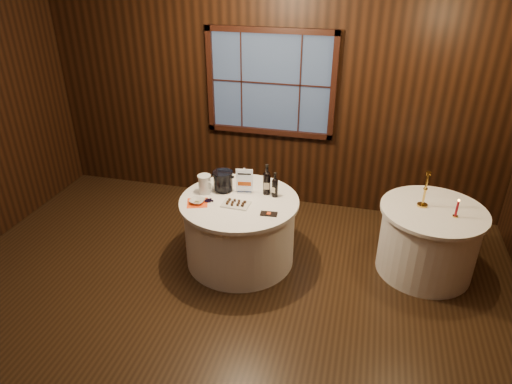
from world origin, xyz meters
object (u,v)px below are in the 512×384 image
(sign_stand, at_px, (244,184))
(cracker_bowl, at_px, (197,201))
(port_bottle_left, at_px, (267,181))
(grape_bunch, at_px, (209,200))
(ice_bucket, at_px, (223,181))
(brass_candlestick, at_px, (424,194))
(chocolate_box, at_px, (269,214))
(chocolate_plate, at_px, (236,204))
(glass_pitcher, at_px, (205,184))
(main_table, at_px, (240,230))
(port_bottle_right, at_px, (275,186))
(side_table, at_px, (428,240))
(red_candle, at_px, (457,210))

(sign_stand, distance_m, cracker_bowl, 0.55)
(port_bottle_left, height_order, grape_bunch, port_bottle_left)
(sign_stand, relative_size, ice_bucket, 1.31)
(brass_candlestick, bearing_deg, chocolate_box, -159.54)
(chocolate_plate, xyz_separation_m, grape_bunch, (-0.30, -0.01, 0.00))
(glass_pitcher, bearing_deg, chocolate_plate, -0.79)
(main_table, height_order, glass_pitcher, glass_pitcher)
(brass_candlestick, bearing_deg, port_bottle_right, -173.49)
(side_table, relative_size, chocolate_plate, 3.72)
(ice_bucket, xyz_separation_m, cracker_bowl, (-0.18, -0.34, -0.10))
(grape_bunch, xyz_separation_m, glass_pitcher, (-0.11, 0.19, 0.09))
(main_table, height_order, chocolate_plate, chocolate_plate)
(main_table, bearing_deg, cracker_bowl, -156.65)
(sign_stand, height_order, port_bottle_left, port_bottle_left)
(side_table, bearing_deg, main_table, -171.47)
(glass_pitcher, bearing_deg, ice_bucket, 51.83)
(port_bottle_right, bearing_deg, glass_pitcher, -151.19)
(main_table, height_order, brass_candlestick, brass_candlestick)
(grape_bunch, relative_size, red_candle, 0.76)
(ice_bucket, bearing_deg, red_candle, 0.87)
(brass_candlestick, bearing_deg, red_candle, -25.78)
(side_table, height_order, chocolate_box, chocolate_box)
(grape_bunch, bearing_deg, ice_bucket, 75.98)
(ice_bucket, relative_size, chocolate_plate, 0.78)
(sign_stand, xyz_separation_m, ice_bucket, (-0.24, -0.01, 0.02))
(cracker_bowl, bearing_deg, brass_candlestick, 12.79)
(side_table, bearing_deg, chocolate_box, -162.29)
(chocolate_plate, bearing_deg, chocolate_box, -15.14)
(chocolate_box, height_order, grape_bunch, grape_bunch)
(port_bottle_left, bearing_deg, chocolate_plate, -138.03)
(chocolate_plate, relative_size, red_candle, 1.46)
(side_table, distance_m, grape_bunch, 2.37)
(chocolate_plate, bearing_deg, grape_bunch, -178.73)
(chocolate_box, bearing_deg, glass_pitcher, 155.24)
(ice_bucket, height_order, grape_bunch, ice_bucket)
(ice_bucket, relative_size, grape_bunch, 1.51)
(sign_stand, height_order, port_bottle_right, sign_stand)
(side_table, height_order, grape_bunch, grape_bunch)
(brass_candlestick, bearing_deg, ice_bucket, -175.04)
(grape_bunch, bearing_deg, chocolate_plate, 1.27)
(chocolate_plate, xyz_separation_m, glass_pitcher, (-0.40, 0.18, 0.09))
(chocolate_box, xyz_separation_m, red_candle, (1.81, 0.42, 0.07))
(chocolate_box, distance_m, brass_candlestick, 1.62)
(cracker_bowl, relative_size, red_candle, 0.77)
(glass_pitcher, relative_size, red_candle, 1.05)
(main_table, height_order, cracker_bowl, cracker_bowl)
(chocolate_box, distance_m, glass_pitcher, 0.84)
(sign_stand, xyz_separation_m, cracker_bowl, (-0.42, -0.35, -0.08))
(chocolate_box, relative_size, brass_candlestick, 0.44)
(cracker_bowl, distance_m, brass_candlestick, 2.35)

